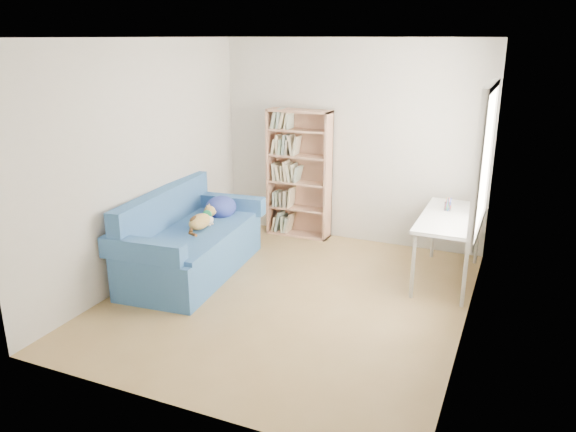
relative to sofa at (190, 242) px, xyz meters
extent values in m
plane|color=olive|center=(1.32, -0.18, -0.36)|extent=(4.00, 4.00, 0.00)
cube|color=silver|center=(1.32, 1.82, 0.94)|extent=(3.50, 0.04, 2.60)
cube|color=silver|center=(1.32, -2.18, 0.94)|extent=(3.50, 0.04, 2.60)
cube|color=silver|center=(-0.43, -0.18, 0.94)|extent=(0.04, 4.00, 2.60)
cube|color=silver|center=(3.07, -0.18, 0.94)|extent=(0.04, 4.00, 2.60)
cube|color=white|center=(1.32, -0.18, 2.24)|extent=(3.50, 4.00, 0.04)
cube|color=white|center=(3.06, 0.42, 1.14)|extent=(0.01, 1.20, 1.30)
cube|color=#255187|center=(0.04, -0.02, -0.12)|extent=(1.08, 2.01, 0.48)
cube|color=#255187|center=(-0.33, -0.02, 0.36)|extent=(0.35, 1.94, 0.47)
cube|color=#255187|center=(0.04, 0.86, 0.23)|extent=(0.92, 0.25, 0.21)
cube|color=#255187|center=(0.04, -0.90, 0.23)|extent=(0.92, 0.25, 0.21)
cube|color=#255187|center=(0.06, -0.02, 0.15)|extent=(1.05, 1.85, 0.05)
ellipsoid|color=#2C3B90|center=(0.07, 0.59, 0.26)|extent=(0.36, 0.40, 0.27)
ellipsoid|color=#A96A13|center=(0.11, 0.05, 0.25)|extent=(0.28, 0.42, 0.16)
ellipsoid|color=silver|center=(0.17, 0.16, 0.23)|extent=(0.16, 0.19, 0.10)
ellipsoid|color=#371F0F|center=(0.08, 0.00, 0.29)|extent=(0.16, 0.22, 0.08)
sphere|color=#A96A13|center=(0.13, 0.32, 0.29)|extent=(0.14, 0.14, 0.14)
cone|color=#A96A13|center=(0.11, 0.36, 0.35)|extent=(0.06, 0.07, 0.07)
cone|color=#A96A13|center=(0.11, 0.29, 0.35)|extent=(0.06, 0.07, 0.07)
cylinder|color=#23B068|center=(0.13, 0.25, 0.27)|extent=(0.11, 0.06, 0.11)
cylinder|color=#371F0F|center=(0.09, -0.18, 0.22)|extent=(0.11, 0.15, 0.05)
cube|color=tan|center=(0.24, 1.67, 0.50)|extent=(0.03, 0.27, 1.71)
cube|color=tan|center=(1.07, 1.67, 0.50)|extent=(0.03, 0.27, 1.71)
cube|color=tan|center=(0.66, 1.67, 1.33)|extent=(0.85, 0.27, 0.03)
cube|color=tan|center=(0.66, 1.67, -0.34)|extent=(0.85, 0.27, 0.03)
cube|color=tan|center=(0.66, 1.79, 0.50)|extent=(0.85, 0.02, 1.71)
cube|color=white|center=(2.74, 0.94, 0.37)|extent=(0.61, 1.34, 0.04)
cylinder|color=silver|center=(3.00, 1.57, 0.00)|extent=(0.04, 0.04, 0.71)
cylinder|color=silver|center=(3.00, 0.32, 0.00)|extent=(0.04, 0.04, 0.71)
cylinder|color=silver|center=(2.48, 1.57, 0.00)|extent=(0.04, 0.04, 0.71)
cylinder|color=silver|center=(2.48, 0.32, 0.00)|extent=(0.04, 0.04, 0.71)
cylinder|color=white|center=(2.68, 1.13, 0.44)|extent=(0.08, 0.08, 0.09)
camera|label=1|loc=(3.42, -5.08, 2.26)|focal=35.00mm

